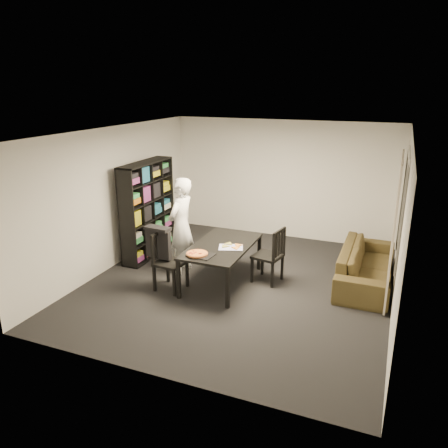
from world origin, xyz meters
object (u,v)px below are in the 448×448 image
at_px(person, 181,226).
at_px(sofa, 366,265).
at_px(chair_left, 165,257).
at_px(chair_right, 273,252).
at_px(dining_table, 222,248).
at_px(baking_tray, 201,255).
at_px(bookshelf, 148,210).
at_px(pepperoni_pizza, 197,254).

bearing_deg(person, sofa, 107.57).
bearing_deg(chair_left, chair_right, -55.53).
xyz_separation_m(dining_table, baking_tray, (-0.13, -0.57, 0.07)).
height_order(chair_left, chair_right, chair_left).
xyz_separation_m(chair_right, sofa, (1.52, 0.62, -0.24)).
distance_m(dining_table, sofa, 2.54).
bearing_deg(dining_table, bookshelf, 159.96).
relative_size(person, baking_tray, 4.41).
bearing_deg(sofa, person, 103.52).
relative_size(bookshelf, chair_right, 1.93).
bearing_deg(sofa, chair_left, 115.66).
bearing_deg(chair_right, bookshelf, -86.51).
distance_m(chair_left, person, 0.80).
height_order(bookshelf, person, bookshelf).
relative_size(dining_table, baking_tray, 4.24).
distance_m(chair_left, sofa, 3.47).
bearing_deg(person, chair_right, 99.25).
distance_m(chair_right, baking_tray, 1.32).
bearing_deg(pepperoni_pizza, dining_table, 71.88).
relative_size(bookshelf, chair_left, 1.91).
height_order(dining_table, pepperoni_pizza, pepperoni_pizza).
distance_m(dining_table, chair_right, 0.88).
distance_m(bookshelf, person, 1.10).
distance_m(person, sofa, 3.34).
bearing_deg(baking_tray, chair_left, 176.92).
height_order(bookshelf, pepperoni_pizza, bookshelf).
relative_size(dining_table, chair_left, 1.71).
xyz_separation_m(dining_table, chair_left, (-0.80, -0.53, -0.08)).
relative_size(bookshelf, baking_tray, 4.75).
height_order(person, baking_tray, person).
xyz_separation_m(pepperoni_pizza, sofa, (2.51, 1.55, -0.41)).
bearing_deg(sofa, baking_tray, 122.11).
xyz_separation_m(baking_tray, sofa, (2.45, 1.54, -0.39)).
distance_m(bookshelf, chair_right, 2.71).
bearing_deg(person, baking_tray, 48.37).
xyz_separation_m(baking_tray, pepperoni_pizza, (-0.06, -0.01, 0.02)).
xyz_separation_m(chair_right, person, (-1.68, -0.15, 0.32)).
bearing_deg(baking_tray, dining_table, 77.25).
relative_size(dining_table, sofa, 0.78).
xyz_separation_m(person, pepperoni_pizza, (0.69, -0.78, -0.15)).
distance_m(bookshelf, sofa, 4.24).
height_order(bookshelf, sofa, bookshelf).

